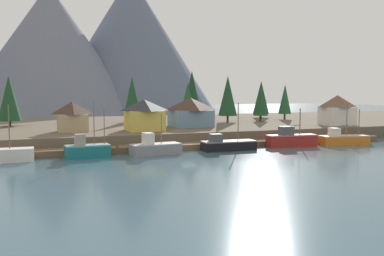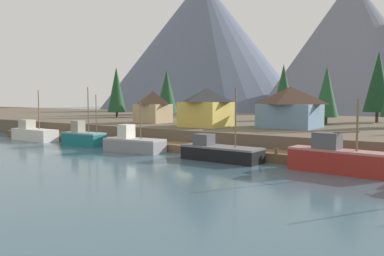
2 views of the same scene
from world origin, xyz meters
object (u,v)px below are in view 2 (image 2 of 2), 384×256
(house_yellow, at_px, (207,107))
(conifer_far_left, at_px, (378,82))
(fishing_boat_white, at_px, (34,133))
(conifer_near_left, at_px, (167,91))
(conifer_near_right, at_px, (117,90))
(conifer_back_right, at_px, (283,88))
(fishing_boat_grey, at_px, (134,144))
(fishing_boat_black, at_px, (220,152))
(fishing_boat_teal, at_px, (83,138))
(house_blue, at_px, (290,107))
(house_tan, at_px, (153,107))
(conifer_far_right, at_px, (327,92))
(fishing_boat_red, at_px, (337,159))

(house_yellow, height_order, conifer_far_left, conifer_far_left)
(fishing_boat_white, relative_size, conifer_near_left, 0.86)
(conifer_near_right, bearing_deg, conifer_back_right, 17.28)
(fishing_boat_grey, height_order, fishing_boat_black, fishing_boat_black)
(fishing_boat_teal, xyz_separation_m, house_blue, (23.61, 18.77, 4.43))
(conifer_near_left, height_order, conifer_far_left, conifer_far_left)
(fishing_boat_grey, xyz_separation_m, conifer_near_left, (-22.11, 33.97, 7.36))
(fishing_boat_grey, xyz_separation_m, conifer_far_left, (21.19, 39.66, 8.65))
(fishing_boat_teal, bearing_deg, house_tan, 88.22)
(house_yellow, height_order, conifer_far_right, conifer_far_right)
(conifer_near_right, bearing_deg, fishing_boat_black, -30.89)
(conifer_far_left, bearing_deg, fishing_boat_grey, -118.11)
(fishing_boat_teal, relative_size, house_yellow, 1.18)
(conifer_near_left, distance_m, conifer_far_left, 43.69)
(house_yellow, height_order, conifer_near_left, conifer_near_left)
(conifer_back_right, bearing_deg, fishing_boat_red, -60.42)
(house_blue, xyz_separation_m, house_tan, (-24.14, -2.89, -0.26))
(fishing_boat_teal, relative_size, fishing_boat_black, 0.92)
(fishing_boat_white, bearing_deg, conifer_back_right, 53.63)
(house_blue, distance_m, conifer_far_left, 22.29)
(fishing_boat_grey, relative_size, conifer_back_right, 0.76)
(conifer_far_left, height_order, conifer_far_right, conifer_far_left)
(conifer_near_left, xyz_separation_m, conifer_near_right, (-7.67, -8.16, 0.23))
(fishing_boat_grey, xyz_separation_m, conifer_far_right, (15.78, 28.03, 6.77))
(fishing_boat_black, relative_size, fishing_boat_red, 0.99)
(house_blue, xyz_separation_m, conifer_back_right, (-8.35, 17.33, 3.06))
(fishing_boat_grey, height_order, fishing_boat_red, fishing_boat_red)
(conifer_back_right, bearing_deg, fishing_boat_teal, -112.92)
(conifer_back_right, bearing_deg, house_tan, -127.98)
(fishing_boat_teal, height_order, fishing_boat_grey, fishing_boat_teal)
(conifer_near_right, bearing_deg, house_yellow, -20.37)
(fishing_boat_grey, bearing_deg, fishing_boat_red, -5.46)
(house_yellow, bearing_deg, conifer_near_right, 159.63)
(conifer_far_left, bearing_deg, house_tan, -144.04)
(fishing_boat_white, relative_size, conifer_far_right, 0.98)
(fishing_boat_black, relative_size, conifer_near_right, 0.82)
(fishing_boat_teal, bearing_deg, conifer_far_right, 42.77)
(fishing_boat_black, distance_m, conifer_back_right, 37.89)
(conifer_near_right, bearing_deg, fishing_boat_white, -74.26)
(house_blue, bearing_deg, conifer_far_left, 68.63)
(fishing_boat_white, bearing_deg, house_blue, 28.55)
(conifer_far_left, bearing_deg, fishing_boat_black, -102.08)
(fishing_boat_white, bearing_deg, fishing_boat_black, 0.68)
(house_tan, xyz_separation_m, conifer_near_left, (-11.18, 17.61, 3.07))
(house_blue, xyz_separation_m, conifer_far_left, (7.98, 20.41, 4.11))
(fishing_boat_black, height_order, house_tan, house_tan)
(fishing_boat_red, distance_m, conifer_back_right, 42.12)
(house_yellow, bearing_deg, house_tan, 169.72)
(conifer_back_right, bearing_deg, house_yellow, -97.32)
(fishing_boat_teal, xyz_separation_m, house_yellow, (12.36, 13.54, 4.34))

